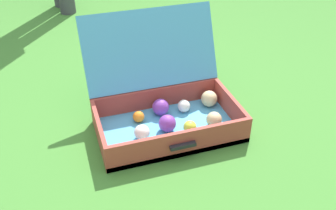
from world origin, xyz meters
The scene contains 2 objects.
ground_plane centered at (0.00, 0.00, 0.00)m, with size 16.00×16.00×0.00m, color #3D7A2D.
open_suitcase centered at (0.04, 0.04, 0.11)m, with size 0.63×0.55×0.46m.
Camera 1 is at (-0.39, -1.32, 1.07)m, focal length 40.40 mm.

